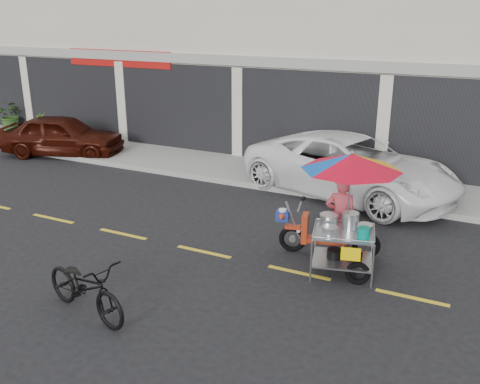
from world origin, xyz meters
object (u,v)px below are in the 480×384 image
at_px(white_pickup, 351,167).
at_px(food_vendor_rig, 345,193).
at_px(maroon_sedan, 62,135).
at_px(near_bicycle, 85,287).

relative_size(white_pickup, food_vendor_rig, 2.16).
height_order(maroon_sedan, food_vendor_rig, food_vendor_rig).
height_order(maroon_sedan, near_bicycle, maroon_sedan).
distance_m(white_pickup, near_bicycle, 7.75).
relative_size(white_pickup, near_bicycle, 2.98).
height_order(near_bicycle, food_vendor_rig, food_vendor_rig).
distance_m(maroon_sedan, near_bicycle, 10.34).
xyz_separation_m(maroon_sedan, near_bicycle, (7.40, -7.22, -0.18)).
bearing_deg(white_pickup, near_bicycle, -179.14).
relative_size(maroon_sedan, white_pickup, 0.71).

